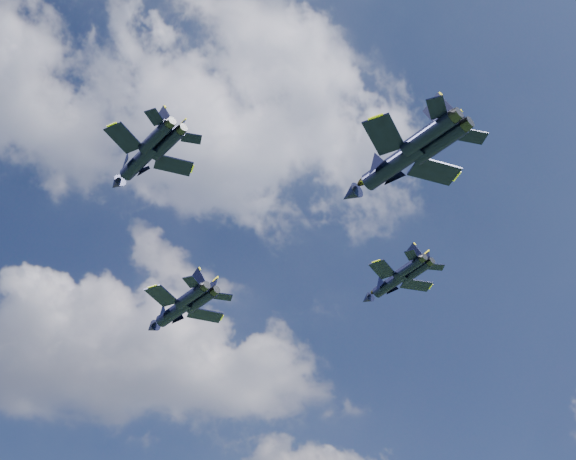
# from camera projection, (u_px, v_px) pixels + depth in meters

# --- Properties ---
(jet_lead) EXTENTS (12.67, 15.36, 3.86)m
(jet_lead) POSITION_uv_depth(u_px,v_px,m) (173.00, 313.00, 100.94)
(jet_lead) COLOR black
(jet_left) EXTENTS (10.63, 13.16, 3.29)m
(jet_left) POSITION_uv_depth(u_px,v_px,m) (138.00, 162.00, 77.72)
(jet_left) COLOR black
(jet_right) EXTENTS (10.25, 13.71, 3.34)m
(jet_right) POSITION_uv_depth(u_px,v_px,m) (389.00, 284.00, 100.06)
(jet_right) COLOR black
(jet_slot) EXTENTS (13.97, 17.00, 4.27)m
(jet_slot) POSITION_uv_depth(u_px,v_px,m) (390.00, 167.00, 77.36)
(jet_slot) COLOR black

